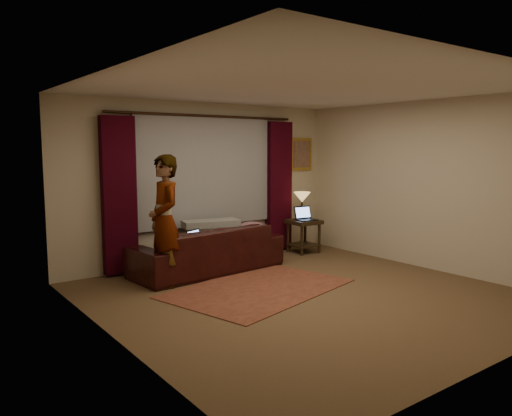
{
  "coord_description": "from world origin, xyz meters",
  "views": [
    {
      "loc": [
        -4.2,
        -4.59,
        1.88
      ],
      "look_at": [
        0.1,
        1.2,
        1.0
      ],
      "focal_mm": 35.0,
      "sensor_mm": 36.0,
      "label": 1
    }
  ],
  "objects_px": {
    "person": "(165,221)",
    "tiffany_lamp": "(302,206)",
    "laptop_sofa": "(200,238)",
    "laptop_table": "(307,214)",
    "sofa": "(208,241)",
    "end_table": "(304,236)"
  },
  "relations": [
    {
      "from": "end_table",
      "to": "person",
      "type": "height_order",
      "value": "person"
    },
    {
      "from": "sofa",
      "to": "person",
      "type": "xyz_separation_m",
      "value": [
        -0.87,
        -0.34,
        0.42
      ]
    },
    {
      "from": "end_table",
      "to": "tiffany_lamp",
      "type": "bearing_deg",
      "value": 64.52
    },
    {
      "from": "laptop_sofa",
      "to": "tiffany_lamp",
      "type": "bearing_deg",
      "value": -11.82
    },
    {
      "from": "end_table",
      "to": "laptop_sofa",
      "type": "bearing_deg",
      "value": -170.51
    },
    {
      "from": "laptop_table",
      "to": "tiffany_lamp",
      "type": "bearing_deg",
      "value": 78.17
    },
    {
      "from": "person",
      "to": "end_table",
      "type": "bearing_deg",
      "value": 106.31
    },
    {
      "from": "person",
      "to": "tiffany_lamp",
      "type": "bearing_deg",
      "value": 108.13
    },
    {
      "from": "sofa",
      "to": "laptop_table",
      "type": "height_order",
      "value": "sofa"
    },
    {
      "from": "laptop_sofa",
      "to": "person",
      "type": "xyz_separation_m",
      "value": [
        -0.6,
        -0.11,
        0.31
      ]
    },
    {
      "from": "laptop_sofa",
      "to": "end_table",
      "type": "xyz_separation_m",
      "value": [
        2.36,
        0.4,
        -0.28
      ]
    },
    {
      "from": "laptop_sofa",
      "to": "end_table",
      "type": "height_order",
      "value": "laptop_sofa"
    },
    {
      "from": "end_table",
      "to": "laptop_table",
      "type": "distance_m",
      "value": 0.43
    },
    {
      "from": "laptop_sofa",
      "to": "laptop_table",
      "type": "relative_size",
      "value": 0.87
    },
    {
      "from": "end_table",
      "to": "tiffany_lamp",
      "type": "xyz_separation_m",
      "value": [
        0.05,
        0.11,
        0.54
      ]
    },
    {
      "from": "end_table",
      "to": "tiffany_lamp",
      "type": "height_order",
      "value": "tiffany_lamp"
    },
    {
      "from": "sofa",
      "to": "laptop_sofa",
      "type": "height_order",
      "value": "sofa"
    },
    {
      "from": "sofa",
      "to": "laptop_table",
      "type": "bearing_deg",
      "value": 177.29
    },
    {
      "from": "sofa",
      "to": "tiffany_lamp",
      "type": "height_order",
      "value": "tiffany_lamp"
    },
    {
      "from": "laptop_sofa",
      "to": "laptop_table",
      "type": "distance_m",
      "value": 2.38
    },
    {
      "from": "sofa",
      "to": "laptop_table",
      "type": "distance_m",
      "value": 2.1
    },
    {
      "from": "person",
      "to": "laptop_table",
      "type": "bearing_deg",
      "value": 104.74
    }
  ]
}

